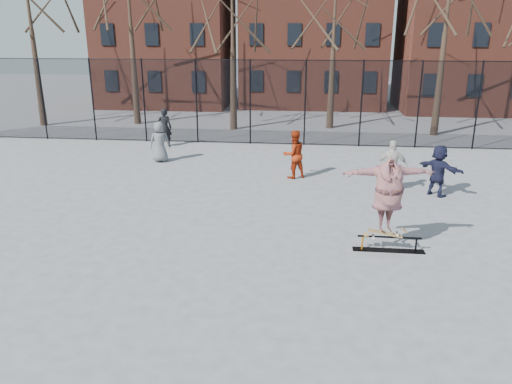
# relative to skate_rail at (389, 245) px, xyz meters

# --- Properties ---
(ground) EXTENTS (100.00, 100.00, 0.00)m
(ground) POSITION_rel_skate_rail_xyz_m (-3.53, -1.09, -0.15)
(ground) COLOR slate
(skate_rail) EXTENTS (1.78, 0.27, 0.39)m
(skate_rail) POSITION_rel_skate_rail_xyz_m (0.00, 0.00, 0.00)
(skate_rail) COLOR black
(skate_rail) RESTS_ON ground
(skateboard) EXTENTS (0.91, 0.22, 0.11)m
(skateboard) POSITION_rel_skate_rail_xyz_m (-0.12, 0.00, 0.29)
(skateboard) COLOR olive
(skateboard) RESTS_ON skate_rail
(skater) EXTENTS (2.38, 1.05, 1.87)m
(skater) POSITION_rel_skate_rail_xyz_m (-0.12, 0.00, 1.28)
(skater) COLOR #3F3687
(skater) RESTS_ON skateboard
(bystander_grey) EXTENTS (0.93, 0.72, 1.69)m
(bystander_grey) POSITION_rel_skate_rail_xyz_m (-8.26, 8.05, 0.69)
(bystander_grey) COLOR #5E5E62
(bystander_grey) RESTS_ON ground
(bystander_black) EXTENTS (0.72, 0.54, 1.79)m
(bystander_black) POSITION_rel_skate_rail_xyz_m (-8.88, 10.91, 0.74)
(bystander_black) COLOR black
(bystander_black) RESTS_ON ground
(bystander_red) EXTENTS (1.09, 1.02, 1.79)m
(bystander_red) POSITION_rel_skate_rail_xyz_m (-2.62, 6.26, 0.74)
(bystander_red) COLOR #9A270D
(bystander_red) RESTS_ON ground
(bystander_white) EXTENTS (1.08, 0.54, 1.78)m
(bystander_white) POSITION_rel_skate_rail_xyz_m (0.74, 4.95, 0.74)
(bystander_white) COLOR beige
(bystander_white) RESTS_ON ground
(bystander_navy) EXTENTS (1.49, 1.48, 1.72)m
(bystander_navy) POSITION_rel_skate_rail_xyz_m (2.19, 4.67, 0.71)
(bystander_navy) COLOR #1A1C35
(bystander_navy) RESTS_ON ground
(fence) EXTENTS (34.03, 0.07, 4.00)m
(fence) POSITION_rel_skate_rail_xyz_m (-3.55, 11.91, 1.90)
(fence) COLOR black
(fence) RESTS_ON ground
(rowhouses) EXTENTS (29.00, 7.00, 13.00)m
(rowhouses) POSITION_rel_skate_rail_xyz_m (-2.81, 24.91, 5.91)
(rowhouses) COLOR brown
(rowhouses) RESTS_ON ground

